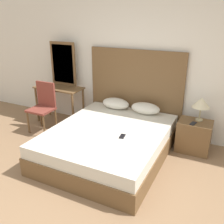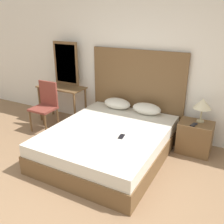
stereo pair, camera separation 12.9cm
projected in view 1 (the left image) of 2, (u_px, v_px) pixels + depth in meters
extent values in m
plane|color=#8C6B4C|center=(61.00, 219.00, 2.82)|extent=(16.00, 16.00, 0.00)
cube|color=white|center=(144.00, 62.00, 4.53)|extent=(10.00, 0.06, 2.70)
cube|color=brown|center=(109.00, 147.00, 4.06)|extent=(1.74, 2.13, 0.29)
cube|color=silver|center=(109.00, 134.00, 3.97)|extent=(1.70, 2.09, 0.19)
cube|color=brown|center=(135.00, 92.00, 4.73)|extent=(1.83, 0.05, 1.58)
ellipsoid|color=silver|center=(116.00, 103.00, 4.74)|extent=(0.53, 0.29, 0.20)
ellipsoid|color=silver|center=(145.00, 108.00, 4.50)|extent=(0.53, 0.29, 0.20)
cube|color=black|center=(122.00, 136.00, 3.69)|extent=(0.09, 0.16, 0.01)
cube|color=brown|center=(194.00, 136.00, 4.16)|extent=(0.53, 0.40, 0.53)
cylinder|color=tan|center=(199.00, 120.00, 4.11)|extent=(0.12, 0.12, 0.02)
cylinder|color=tan|center=(200.00, 113.00, 4.06)|extent=(0.02, 0.02, 0.21)
cone|color=beige|center=(201.00, 102.00, 3.99)|extent=(0.29, 0.29, 0.16)
cube|color=black|center=(193.00, 123.00, 3.98)|extent=(0.10, 0.16, 0.01)
cube|color=brown|center=(59.00, 88.00, 5.10)|extent=(1.00, 0.46, 0.02)
cylinder|color=brown|center=(37.00, 105.00, 5.27)|extent=(0.04, 0.04, 0.74)
cylinder|color=brown|center=(73.00, 112.00, 4.90)|extent=(0.04, 0.04, 0.74)
cylinder|color=brown|center=(49.00, 100.00, 5.59)|extent=(0.04, 0.04, 0.74)
cylinder|color=brown|center=(83.00, 106.00, 5.21)|extent=(0.04, 0.04, 0.74)
cube|color=brown|center=(63.00, 64.00, 5.11)|extent=(0.59, 0.03, 0.88)
cube|color=#B2BCC6|center=(63.00, 64.00, 5.10)|extent=(0.50, 0.01, 0.78)
cube|color=brown|center=(41.00, 110.00, 4.78)|extent=(0.45, 0.41, 0.04)
cube|color=brown|center=(46.00, 94.00, 4.84)|extent=(0.42, 0.04, 0.49)
cylinder|color=brown|center=(28.00, 122.00, 4.80)|extent=(0.04, 0.04, 0.43)
cylinder|color=brown|center=(44.00, 126.00, 4.64)|extent=(0.04, 0.04, 0.43)
cylinder|color=brown|center=(41.00, 116.00, 5.09)|extent=(0.04, 0.04, 0.43)
cylinder|color=brown|center=(56.00, 119.00, 4.94)|extent=(0.04, 0.04, 0.43)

